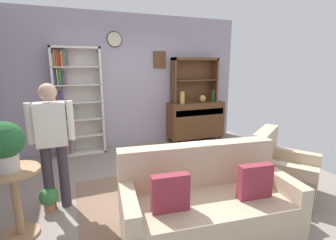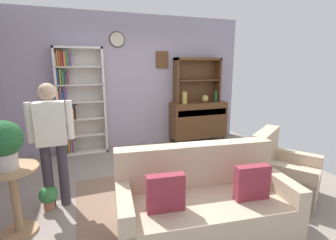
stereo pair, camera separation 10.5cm
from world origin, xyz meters
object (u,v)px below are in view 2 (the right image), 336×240
at_px(vase_tall, 185,98).
at_px(couch_floral, 203,205).
at_px(potted_plant_large, 2,142).
at_px(bookshelf, 77,102).
at_px(person_reading, 52,137).
at_px(sideboard_hutch, 197,74).
at_px(book_stack, 175,160).
at_px(armchair_floral, 282,175).
at_px(vase_round, 205,99).
at_px(coffee_table, 182,166).
at_px(sideboard, 198,120).
at_px(plant_stand, 15,194).
at_px(bottle_wine, 216,96).
at_px(potted_plant_small, 48,196).

bearing_deg(vase_tall, couch_floral, -109.85).
bearing_deg(potted_plant_large, bookshelf, 73.83).
bearing_deg(couch_floral, person_reading, 144.15).
height_order(sideboard_hutch, book_stack, sideboard_hutch).
bearing_deg(armchair_floral, vase_round, 86.07).
bearing_deg(armchair_floral, coffee_table, 153.87).
xyz_separation_m(sideboard_hutch, vase_round, (0.13, -0.18, -0.55)).
relative_size(sideboard, vase_tall, 4.91).
bearing_deg(vase_round, plant_stand, -146.44).
relative_size(sideboard_hutch, person_reading, 0.71).
relative_size(person_reading, coffee_table, 1.95).
relative_size(bottle_wine, potted_plant_large, 0.55).
relative_size(sideboard_hutch, plant_stand, 1.48).
bearing_deg(armchair_floral, sideboard, 88.96).
bearing_deg(book_stack, plant_stand, -170.59).
relative_size(bottle_wine, book_stack, 1.43).
xyz_separation_m(vase_round, potted_plant_large, (-3.46, -2.30, 0.03)).
bearing_deg(couch_floral, armchair_floral, 13.16).
distance_m(sideboard, person_reading, 3.52).
bearing_deg(sideboard_hutch, book_stack, -122.96).
xyz_separation_m(armchair_floral, plant_stand, (-3.25, 0.32, 0.17)).
bearing_deg(armchair_floral, plant_stand, 174.37).
distance_m(bottle_wine, potted_plant_large, 4.36).
distance_m(vase_round, potted_plant_small, 3.79).
relative_size(sideboard_hutch, potted_plant_large, 2.21).
distance_m(bookshelf, couch_floral, 3.37).
relative_size(potted_plant_small, coffee_table, 0.37).
relative_size(bottle_wine, plant_stand, 0.37).
xyz_separation_m(vase_tall, potted_plant_large, (-2.94, -2.28, -0.02)).
bearing_deg(person_reading, couch_floral, -35.85).
xyz_separation_m(bottle_wine, book_stack, (-1.77, -1.93, -0.60)).
bearing_deg(potted_plant_small, bottle_wine, 28.54).
xyz_separation_m(vase_tall, potted_plant_small, (-2.65, -1.88, -0.88)).
distance_m(bottle_wine, book_stack, 2.69).
bearing_deg(bottle_wine, coffee_table, -130.56).
height_order(sideboard, bottle_wine, bottle_wine).
distance_m(couch_floral, book_stack, 0.98).
distance_m(bookshelf, potted_plant_large, 2.55).
xyz_separation_m(sideboard_hutch, potted_plant_large, (-3.33, -2.47, -0.53)).
height_order(armchair_floral, coffee_table, armchair_floral).
distance_m(person_reading, book_stack, 1.63).
bearing_deg(armchair_floral, person_reading, 165.30).
relative_size(vase_tall, armchair_floral, 0.25).
bearing_deg(potted_plant_small, person_reading, 26.99).
height_order(armchair_floral, potted_plant_small, armchair_floral).
relative_size(vase_tall, bottle_wine, 0.97).
height_order(bottle_wine, potted_plant_small, bottle_wine).
bearing_deg(vase_round, bookshelf, 176.84).
distance_m(bottle_wine, person_reading, 3.79).
relative_size(bookshelf, potted_plant_large, 4.22).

